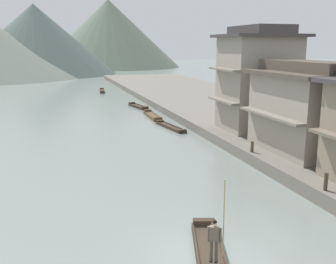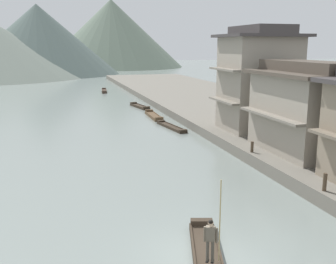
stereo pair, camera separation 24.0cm
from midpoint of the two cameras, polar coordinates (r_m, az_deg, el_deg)
name	(u,v)px [view 2 (the right image)]	position (r m, az deg, el deg)	size (l,w,h in m)	color
ground_plane	(203,255)	(16.17, 5.55, -17.15)	(400.00, 400.00, 0.00)	gray
riverbank_right	(240,109)	(48.71, 10.43, 3.22)	(18.00, 110.00, 0.81)	#6B665B
boat_foreground_poled	(207,256)	(15.77, 6.05, -17.30)	(2.48, 5.37, 0.51)	#33281E
boatman_person	(211,236)	(14.26, 6.70, -14.57)	(0.52, 0.37, 3.04)	black
boat_moored_nearest	(140,106)	(52.08, -3.95, 3.68)	(1.80, 4.78, 0.43)	#33281E
boat_moored_second	(154,116)	(44.81, -1.89, 2.31)	(1.10, 5.56, 0.48)	brown
boat_moored_third	(104,91)	(70.49, -9.05, 5.83)	(1.32, 4.82, 0.49)	#423328
boat_moored_far	(171,127)	(38.93, 0.67, 0.73)	(1.62, 5.49, 0.35)	#33281E
house_waterfront_second	(303,108)	(28.41, 19.06, 3.27)	(5.55, 8.00, 6.14)	gray
house_waterfront_tall	(259,79)	(34.93, 13.07, 7.37)	(6.88, 5.73, 8.74)	gray
mooring_post_dock_near	(325,182)	(21.51, 21.88, -6.68)	(0.20, 0.20, 0.92)	#473828
mooring_post_dock_mid	(252,147)	(27.68, 12.22, -2.10)	(0.20, 0.20, 0.74)	#473828
hill_far_centre	(112,34)	(153.08, -8.04, 13.82)	(52.50, 52.50, 24.48)	#5B6B5B
hill_far_east	(38,39)	(118.94, -18.08, 12.52)	(44.20, 44.20, 19.13)	#4C5B56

